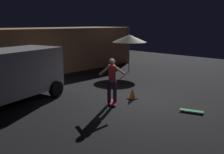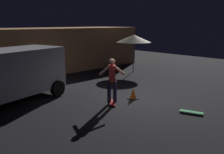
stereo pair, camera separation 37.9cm
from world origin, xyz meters
name	(u,v)px [view 1 (the left image)]	position (x,y,z in m)	size (l,w,h in m)	color
ground_plane	(133,100)	(0.00, 0.00, 0.00)	(28.00, 28.00, 0.00)	black
low_building	(47,49)	(1.18, 8.15, 1.34)	(12.10, 3.70, 2.69)	tan
parked_van	(2,74)	(-3.76, 3.22, 1.16)	(4.91, 3.10, 2.03)	#B2B2B7
patio_umbrella	(129,38)	(4.42, 3.97, 2.07)	(2.10, 2.10, 2.30)	slate
skateboard_ridden	(112,103)	(-0.90, 0.31, 0.06)	(0.65, 0.73, 0.07)	#AD1E23
skateboard_spare	(191,111)	(0.34, -2.29, 0.06)	(0.45, 0.80, 0.07)	green
skater	(112,77)	(-0.90, 0.31, 1.04)	(0.82, 0.69, 1.67)	#382D4C
traffic_cone	(132,94)	(0.14, 0.16, 0.21)	(0.34, 0.34, 0.46)	black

